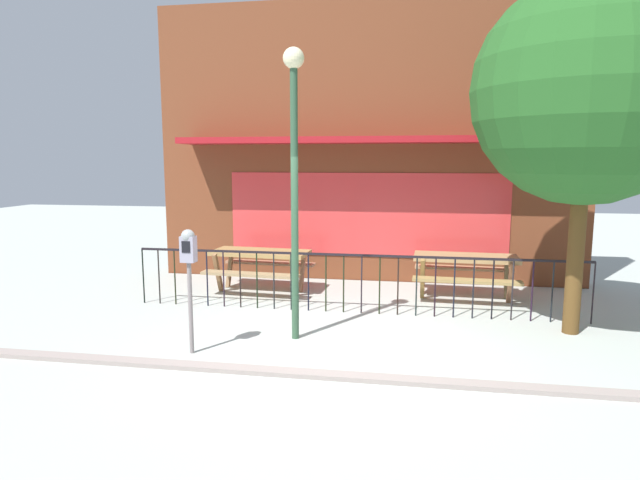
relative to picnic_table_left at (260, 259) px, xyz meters
name	(u,v)px	position (x,y,z in m)	size (l,w,h in m)	color
ground	(337,350)	(1.86, -2.90, -0.61)	(40.00, 40.00, 0.00)	#A6AEA6
pub_storefront	(368,144)	(1.86, 1.49, 2.16)	(8.64, 1.34, 5.58)	#48281A
patio_fence_front	(353,273)	(1.86, -1.13, 0.05)	(7.28, 0.04, 0.97)	black
picnic_table_left	(260,259)	(0.00, 0.00, 0.00)	(1.90, 1.49, 0.79)	#9C7A46
picnic_table_right	(465,265)	(3.74, 0.12, 0.00)	(1.86, 1.44, 0.79)	#A27B4F
parking_meter_near	(189,258)	(0.03, -3.32, 0.63)	(0.18, 0.17, 1.60)	gray
street_tree	(587,92)	(5.06, -1.63, 2.75)	(3.09, 3.09, 4.92)	#563A1A
street_lamp	(294,153)	(1.22, -2.53, 1.94)	(0.28, 0.28, 3.90)	#2F5037
curb_edge	(327,377)	(1.86, -3.80, -0.61)	(12.10, 0.20, 0.11)	gray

